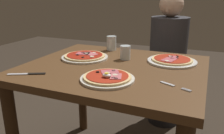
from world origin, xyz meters
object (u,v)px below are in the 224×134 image
dining_table (114,85)px  knife (29,74)px  pizza_across_right (85,56)px  diner_person (167,65)px  fork (173,86)px  water_glass_near (125,53)px  pizza_across_left (172,60)px  pizza_foreground (108,78)px  water_glass_far (111,44)px

dining_table → knife: size_ratio=5.66×
pizza_across_right → diner_person: size_ratio=0.26×
pizza_across_right → fork: size_ratio=2.02×
fork → dining_table: bearing=153.2°
water_glass_near → diner_person: bearing=75.7°
knife → diner_person: diner_person is taller
dining_table → diner_person: bearing=77.3°
water_glass_near → fork: size_ratio=0.59×
water_glass_near → fork: bearing=-43.9°
dining_table → water_glass_near: (0.01, 0.16, 0.16)m
pizza_across_left → fork: (0.07, -0.39, -0.01)m
pizza_foreground → water_glass_far: size_ratio=2.54×
fork → knife: size_ratio=0.82×
water_glass_far → water_glass_near: bearing=-47.9°
dining_table → fork: bearing=-26.8°
pizza_across_left → diner_person: (-0.12, 0.60, -0.21)m
pizza_foreground → knife: bearing=-168.5°
pizza_across_left → water_glass_near: size_ratio=3.36×
pizza_across_left → pizza_foreground: bearing=-118.6°
dining_table → diner_person: 0.83m
pizza_across_right → knife: size_ratio=1.66×
pizza_across_left → pizza_across_right: bearing=-166.6°
water_glass_far → pizza_across_left: bearing=-17.8°
water_glass_far → pizza_foreground: bearing=-68.7°
knife → pizza_across_right: bearing=74.0°
fork → knife: (-0.72, -0.13, 0.00)m
pizza_across_left → knife: (-0.65, -0.52, -0.01)m
dining_table → fork: fork is taller
pizza_foreground → pizza_across_left: pizza_foreground is taller
pizza_foreground → diner_person: (0.12, 1.04, -0.21)m
dining_table → pizza_foreground: pizza_foreground is taller
fork → pizza_across_right: bearing=156.6°
dining_table → water_glass_far: size_ratio=9.79×
pizza_across_right → water_glass_far: bearing=75.9°
water_glass_far → pizza_across_right: bearing=-104.1°
pizza_foreground → pizza_across_right: pizza_foreground is taller
water_glass_near → fork: (0.36, -0.34, -0.04)m
water_glass_far → knife: water_glass_far is taller
dining_table → pizza_across_left: (0.30, 0.21, 0.14)m
pizza_foreground → dining_table: bearing=105.2°
dining_table → fork: size_ratio=6.87×
diner_person → pizza_across_right: bearing=60.1°
pizza_across_left → water_glass_far: size_ratio=2.84×
pizza_foreground → diner_person: bearing=83.6°
pizza_across_left → water_glass_far: 0.50m
knife → diner_person: size_ratio=0.15×
pizza_foreground → pizza_across_right: (-0.30, 0.31, -0.00)m
water_glass_near → diner_person: diner_person is taller
pizza_across_left → dining_table: bearing=-146.0°
knife → dining_table: bearing=42.2°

